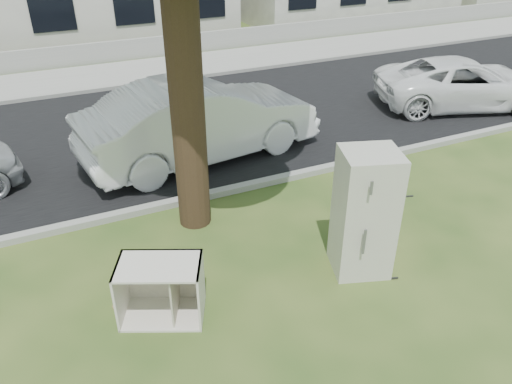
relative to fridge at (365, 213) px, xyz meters
name	(u,v)px	position (x,y,z in m)	size (l,w,h in m)	color
ground	(260,275)	(-1.44, 0.44, -0.96)	(120.00, 120.00, 0.00)	#294719
road	(155,130)	(-1.44, 6.44, -0.96)	(120.00, 7.00, 0.01)	black
kerb_near	(205,198)	(-1.44, 2.89, -0.96)	(120.00, 0.18, 0.12)	gray
kerb_far	(125,88)	(-1.44, 9.99, -0.96)	(120.00, 0.18, 0.12)	gray
sidewalk	(115,75)	(-1.44, 11.44, -0.96)	(120.00, 2.80, 0.01)	gray
low_wall	(104,52)	(-1.44, 13.04, -0.61)	(120.00, 0.15, 0.70)	gray
fridge	(365,213)	(0.00, 0.00, 0.00)	(0.79, 0.74, 1.93)	beige
cabinet	(161,290)	(-2.97, 0.25, -0.54)	(1.08, 0.67, 0.84)	silver
plank_a	(149,293)	(-3.04, 0.74, -0.95)	(1.08, 0.09, 0.02)	olive
plank_b	(148,290)	(-3.04, 0.80, -0.95)	(0.84, 0.08, 0.02)	#91644B
car_center	(200,120)	(-0.87, 4.62, -0.12)	(1.78, 5.09, 1.68)	white
car_right	(463,83)	(6.54, 4.65, -0.33)	(2.11, 4.58, 1.27)	white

